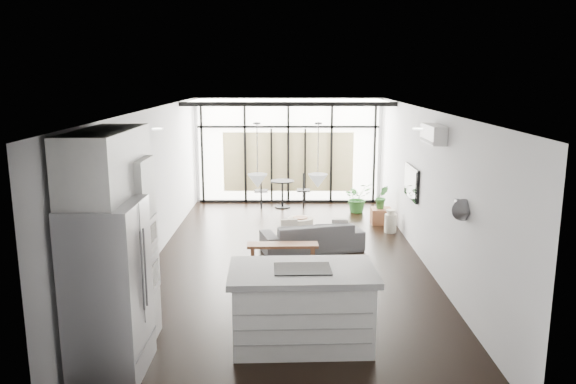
{
  "coord_description": "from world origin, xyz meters",
  "views": [
    {
      "loc": [
        0.02,
        -9.96,
        3.4
      ],
      "look_at": [
        0.0,
        0.3,
        1.25
      ],
      "focal_mm": 35.0,
      "sensor_mm": 36.0,
      "label": 1
    }
  ],
  "objects_px": {
    "tv": "(412,182)",
    "sofa": "(312,232)",
    "fridge": "(109,289)",
    "pouf": "(300,228)",
    "milk_can": "(391,221)",
    "island": "(302,307)",
    "console_bench": "(283,255)"
  },
  "relations": [
    {
      "from": "island",
      "to": "fridge",
      "type": "distance_m",
      "value": 2.38
    },
    {
      "from": "sofa",
      "to": "pouf",
      "type": "relative_size",
      "value": 3.6
    },
    {
      "from": "console_bench",
      "to": "tv",
      "type": "xyz_separation_m",
      "value": [
        2.56,
        1.25,
        1.09
      ]
    },
    {
      "from": "pouf",
      "to": "console_bench",
      "type": "bearing_deg",
      "value": -101.41
    },
    {
      "from": "island",
      "to": "sofa",
      "type": "distance_m",
      "value": 3.94
    },
    {
      "from": "island",
      "to": "tv",
      "type": "distance_m",
      "value": 4.91
    },
    {
      "from": "island",
      "to": "fridge",
      "type": "relative_size",
      "value": 0.92
    },
    {
      "from": "island",
      "to": "milk_can",
      "type": "distance_m",
      "value": 5.62
    },
    {
      "from": "console_bench",
      "to": "fridge",
      "type": "bearing_deg",
      "value": -119.43
    },
    {
      "from": "milk_can",
      "to": "tv",
      "type": "relative_size",
      "value": 0.46
    },
    {
      "from": "tv",
      "to": "milk_can",
      "type": "bearing_deg",
      "value": 102.52
    },
    {
      "from": "sofa",
      "to": "island",
      "type": "bearing_deg",
      "value": 70.56
    },
    {
      "from": "fridge",
      "to": "pouf",
      "type": "distance_m",
      "value": 5.97
    },
    {
      "from": "island",
      "to": "console_bench",
      "type": "xyz_separation_m",
      "value": [
        -0.28,
        3.02,
        -0.3
      ]
    },
    {
      "from": "island",
      "to": "pouf",
      "type": "relative_size",
      "value": 3.39
    },
    {
      "from": "fridge",
      "to": "console_bench",
      "type": "height_order",
      "value": "fridge"
    },
    {
      "from": "milk_can",
      "to": "tv",
      "type": "bearing_deg",
      "value": -77.48
    },
    {
      "from": "island",
      "to": "milk_can",
      "type": "xyz_separation_m",
      "value": [
        2.06,
        5.22,
        -0.25
      ]
    },
    {
      "from": "pouf",
      "to": "milk_can",
      "type": "relative_size",
      "value": 1.07
    },
    {
      "from": "sofa",
      "to": "milk_can",
      "type": "xyz_separation_m",
      "value": [
        1.78,
        1.3,
        -0.13
      ]
    },
    {
      "from": "fridge",
      "to": "sofa",
      "type": "distance_m",
      "value": 5.27
    },
    {
      "from": "pouf",
      "to": "tv",
      "type": "bearing_deg",
      "value": -12.83
    },
    {
      "from": "sofa",
      "to": "pouf",
      "type": "xyz_separation_m",
      "value": [
        -0.21,
        0.85,
        -0.17
      ]
    },
    {
      "from": "console_bench",
      "to": "milk_can",
      "type": "bearing_deg",
      "value": 41.46
    },
    {
      "from": "island",
      "to": "fridge",
      "type": "xyz_separation_m",
      "value": [
        -2.22,
        -0.67,
        0.5
      ]
    },
    {
      "from": "island",
      "to": "pouf",
      "type": "distance_m",
      "value": 4.79
    },
    {
      "from": "sofa",
      "to": "milk_can",
      "type": "relative_size",
      "value": 3.84
    },
    {
      "from": "tv",
      "to": "sofa",
      "type": "bearing_deg",
      "value": -169.93
    },
    {
      "from": "fridge",
      "to": "milk_can",
      "type": "relative_size",
      "value": 3.94
    },
    {
      "from": "pouf",
      "to": "tv",
      "type": "height_order",
      "value": "tv"
    },
    {
      "from": "fridge",
      "to": "tv",
      "type": "distance_m",
      "value": 6.69
    },
    {
      "from": "pouf",
      "to": "tv",
      "type": "relative_size",
      "value": 0.5
    }
  ]
}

